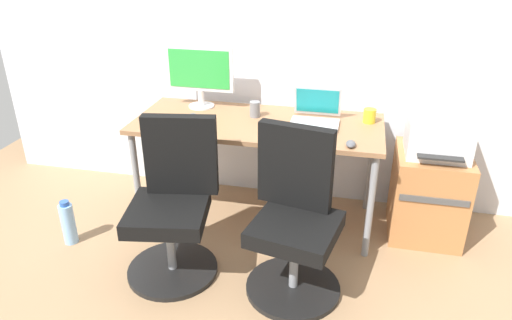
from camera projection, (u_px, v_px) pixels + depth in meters
name	position (u px, v px, depth m)	size (l,w,h in m)	color
ground_plane	(258.00, 216.00, 3.41)	(5.28, 5.28, 0.00)	#9E7A56
back_wall	(271.00, 23.00, 3.22)	(4.40, 0.04, 2.60)	silver
desk	(258.00, 131.00, 3.12)	(1.63, 0.69, 0.73)	#996B47
office_chair_left	(173.00, 207.00, 2.72)	(0.54, 0.54, 0.94)	black
office_chair_right	(295.00, 221.00, 2.58)	(0.54, 0.54, 0.94)	black
side_cabinet	(428.00, 194.00, 3.12)	(0.46, 0.49, 0.59)	#B77542
printer	(438.00, 136.00, 2.94)	(0.38, 0.40, 0.24)	silver
water_bottle_on_floor	(68.00, 223.00, 3.07)	(0.09, 0.09, 0.31)	#8CBFF2
desktop_monitor	(200.00, 73.00, 3.26)	(0.48, 0.18, 0.43)	silver
open_laptop	(316.00, 115.00, 3.06)	(0.31, 0.29, 0.22)	silver
keyboard_by_monitor	(173.00, 129.00, 2.96)	(0.34, 0.12, 0.02)	#2D2D2D
keyboard_by_laptop	(306.00, 135.00, 2.86)	(0.34, 0.12, 0.02)	#515156
mouse_by_monitor	(351.00, 144.00, 2.73)	(0.06, 0.10, 0.03)	#515156
mouse_by_laptop	(192.00, 116.00, 3.14)	(0.06, 0.10, 0.03)	#515156
coffee_mug	(369.00, 116.00, 3.06)	(0.08, 0.08, 0.09)	yellow
pen_cup	(255.00, 109.00, 3.16)	(0.07, 0.07, 0.10)	slate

